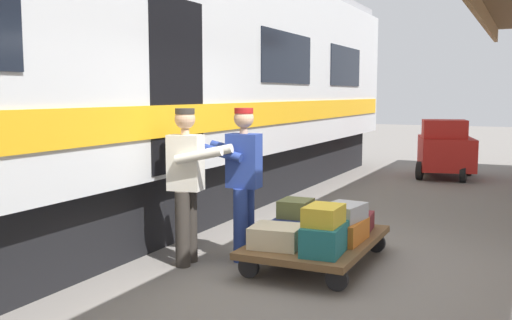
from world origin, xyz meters
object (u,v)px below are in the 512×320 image
Objects in this scene: suitcase_slate_roller at (311,216)px; suitcase_yellow_case at (324,215)px; train_car at (78,78)px; suitcase_orange_carryall at (341,230)px; baggage_tug at (445,150)px; luggage_cart at (317,242)px; suitcase_teal_softside at (325,238)px; suitcase_olive_duffel at (296,208)px; porter_by_door at (187,181)px; suitcase_navy_fabric at (295,226)px; suitcase_maroon_trunk at (354,222)px; suitcase_cream_canvas at (277,236)px; suitcase_gray_aluminum at (344,212)px; porter_in_overalls at (242,178)px.

suitcase_yellow_case is at bearing 115.92° from suitcase_slate_roller.
train_car reaches higher than suitcase_orange_carryall.
suitcase_slate_roller is at bearing 84.98° from baggage_tug.
luggage_cart is 3.12× the size of suitcase_orange_carryall.
suitcase_yellow_case reaches higher than luggage_cart.
suitcase_teal_softside is 0.33× the size of baggage_tug.
baggage_tug is at bearing -94.72° from suitcase_olive_duffel.
porter_by_door is (-1.90, 0.46, -1.14)m from train_car.
suitcase_navy_fabric is 0.20m from suitcase_olive_duffel.
porter_by_door reaches higher than suitcase_yellow_case.
suitcase_maroon_trunk is 1.05× the size of suitcase_cream_canvas.
train_car reaches higher than suitcase_olive_duffel.
suitcase_gray_aluminum reaches higher than suitcase_slate_roller.
suitcase_gray_aluminum is 0.25× the size of baggage_tug.
luggage_cart is at bearing 7.01° from suitcase_gray_aluminum.
suitcase_slate_roller reaches higher than suitcase_cream_canvas.
suitcase_slate_roller is (0.26, -0.52, 0.16)m from luggage_cart.
suitcase_navy_fabric is at bearing -90.00° from suitcase_cream_canvas.
porter_by_door reaches higher than baggage_tug.
porter_in_overalls reaches higher than baggage_tug.
train_car is 50.36× the size of suitcase_olive_duffel.
suitcase_teal_softside is at bearing 87.29° from suitcase_gray_aluminum.
porter_by_door reaches higher than suitcase_olive_duffel.
suitcase_gray_aluminum is (-3.46, -0.19, -1.46)m from train_car.
porter_in_overalls is at bearing -18.31° from suitcase_yellow_case.
suitcase_gray_aluminum is 0.58m from suitcase_yellow_case.
suitcase_gray_aluminum is at bearing -157.53° from porter_by_door.
suitcase_yellow_case is 0.26× the size of porter_in_overalls.
train_car is 2.26m from porter_by_door.
train_car reaches higher than suitcase_teal_softside.
luggage_cart is 0.46m from suitcase_gray_aluminum.
train_car is at bearing -0.73° from porter_in_overalls.
suitcase_navy_fabric is at bearing -177.05° from train_car.
suitcase_olive_duffel reaches higher than suitcase_navy_fabric.
suitcase_gray_aluminum reaches higher than suitcase_navy_fabric.
luggage_cart is at bearing -177.29° from train_car.
suitcase_cream_canvas is 0.84m from porter_in_overalls.
suitcase_navy_fabric is 7.49m from baggage_tug.
suitcase_olive_duffel reaches higher than suitcase_gray_aluminum.
baggage_tug reaches higher than suitcase_yellow_case.
suitcase_yellow_case is 1.55m from porter_by_door.
suitcase_maroon_trunk is 1.04m from suitcase_teal_softside.
suitcase_navy_fabric is at bearing 3.68° from suitcase_gray_aluminum.
porter_in_overalls is at bearing -30.98° from suitcase_cream_canvas.
suitcase_slate_roller is 0.30× the size of porter_by_door.
suitcase_navy_fabric is (0.52, 0.52, 0.01)m from suitcase_maroon_trunk.
suitcase_orange_carryall is 1.60× the size of suitcase_olive_duffel.
suitcase_yellow_case reaches higher than suitcase_slate_roller.
suitcase_slate_roller is 1.16m from suitcase_teal_softside.
train_car is 3.82m from suitcase_teal_softside.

